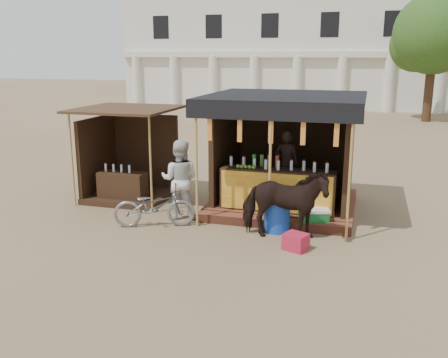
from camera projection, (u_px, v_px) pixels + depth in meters
ground at (200, 255)px, 9.42m from camera, size 120.00×120.00×0.00m
main_stall at (284, 168)px, 12.03m from camera, size 3.60×3.61×2.78m
secondary_stall at (126, 166)px, 13.08m from camera, size 2.40×2.40×2.38m
cow at (284, 204)px, 10.07m from camera, size 1.82×0.91×1.50m
motorbike at (154, 206)px, 10.89m from camera, size 1.86×1.21×0.93m
bystander at (180, 179)px, 11.38m from camera, size 0.96×0.78×1.82m
blue_barrel at (277, 216)px, 10.64m from camera, size 0.70×0.70×0.65m
red_crate at (296, 242)px, 9.64m from camera, size 0.53×0.50×0.32m
cooler at (313, 218)px, 10.80m from camera, size 0.74×0.60×0.46m
background_building at (305, 51)px, 36.89m from camera, size 26.00×7.45×8.18m
tree at (430, 37)px, 27.35m from camera, size 4.50×4.40×7.00m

